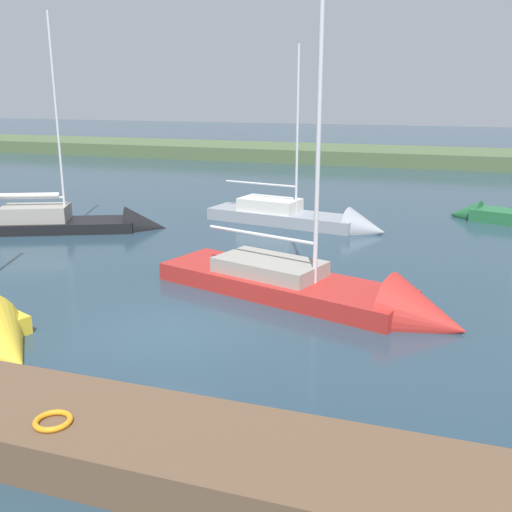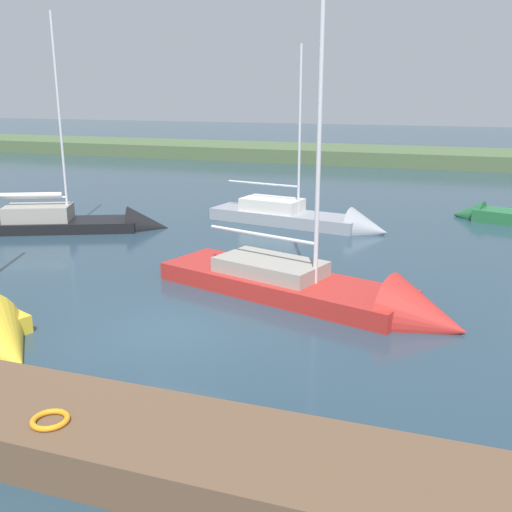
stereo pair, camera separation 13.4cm
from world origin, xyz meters
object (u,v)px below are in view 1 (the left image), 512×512
at_px(sailboat_far_right, 328,298).
at_px(sailboat_near_dock, 81,227).
at_px(life_ring_buoy, 53,421).
at_px(sailboat_inner_slip, 305,221).

bearing_deg(sailboat_far_right, sailboat_near_dock, 171.79).
distance_m(sailboat_far_right, sailboat_near_dock, 14.13).
relative_size(sailboat_far_right, sailboat_near_dock, 1.19).
bearing_deg(life_ring_buoy, sailboat_near_dock, -56.85).
xyz_separation_m(life_ring_buoy, sailboat_far_right, (-2.78, -9.34, -0.66)).
distance_m(life_ring_buoy, sailboat_inner_slip, 19.47).
bearing_deg(life_ring_buoy, sailboat_inner_slip, -88.58).
height_order(life_ring_buoy, sailboat_near_dock, sailboat_near_dock).
height_order(sailboat_far_right, sailboat_inner_slip, sailboat_far_right).
bearing_deg(sailboat_near_dock, sailboat_inner_slip, -0.68).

